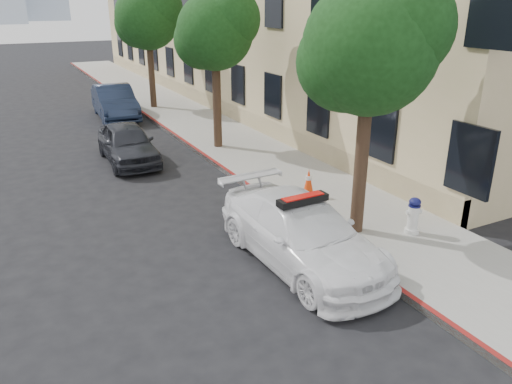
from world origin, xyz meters
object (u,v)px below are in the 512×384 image
at_px(police_car, 302,233).
at_px(fire_hydrant, 413,216).
at_px(parked_car_mid, 127,143).
at_px(traffic_cone, 308,183).
at_px(parked_car_far, 115,102).

relative_size(police_car, fire_hydrant, 5.47).
xyz_separation_m(police_car, fire_hydrant, (2.85, -0.25, -0.11)).
relative_size(parked_car_mid, traffic_cone, 5.06).
xyz_separation_m(police_car, traffic_cone, (2.01, 2.79, -0.15)).
relative_size(police_car, parked_car_mid, 1.22).
distance_m(police_car, traffic_cone, 3.44).
height_order(police_car, traffic_cone, police_car).
distance_m(parked_car_mid, fire_hydrant, 9.79).
distance_m(fire_hydrant, traffic_cone, 3.16).
distance_m(police_car, parked_car_mid, 8.67).
distance_m(police_car, parked_car_far, 15.46).
bearing_deg(police_car, fire_hydrant, -7.04).
relative_size(parked_car_far, fire_hydrant, 5.26).
xyz_separation_m(parked_car_mid, parked_car_far, (1.15, 6.91, 0.09)).
bearing_deg(fire_hydrant, traffic_cone, 125.77).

